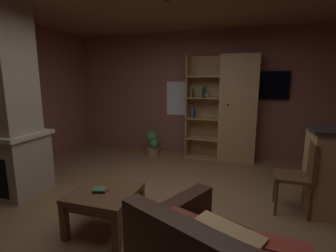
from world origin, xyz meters
name	(u,v)px	position (x,y,z in m)	size (l,w,h in m)	color
floor	(158,216)	(0.00, 0.00, -0.01)	(5.71, 5.45, 0.02)	olive
wall_back	(200,94)	(0.00, 2.75, 1.33)	(5.83, 0.06, 2.67)	#8E544C
window_pane_back	(179,99)	(-0.46, 2.72, 1.23)	(0.56, 0.01, 0.74)	white
stone_fireplace	(3,112)	(-2.30, -0.01, 1.20)	(1.02, 0.77, 2.67)	tan
bookshelf_cabinet	(233,109)	(0.73, 2.48, 1.06)	(1.39, 0.41, 2.13)	tan
coffee_table	(105,198)	(-0.47, -0.44, 0.37)	(0.68, 0.67, 0.46)	brown
table_book_0	(103,190)	(-0.48, -0.44, 0.47)	(0.11, 0.10, 0.02)	#B22D2D
table_book_1	(100,189)	(-0.50, -0.47, 0.48)	(0.13, 0.11, 0.02)	#387247
dining_chair	(300,172)	(1.64, 0.59, 0.53)	(0.44, 0.44, 0.92)	brown
potted_floor_plant	(153,143)	(-0.94, 2.29, 0.28)	(0.30, 0.28, 0.55)	#B77051
wall_mounted_tv	(263,85)	(1.27, 2.69, 1.54)	(0.99, 0.06, 0.56)	black
track_light_spot_0	(25,11)	(-2.08, 0.32, 2.60)	(0.07, 0.07, 0.09)	black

